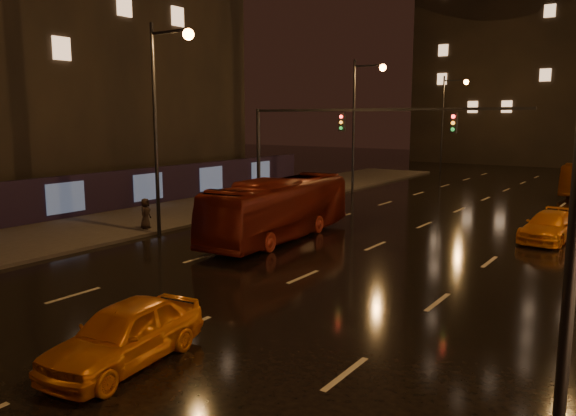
{
  "coord_description": "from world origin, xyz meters",
  "views": [
    {
      "loc": [
        10.61,
        -6.53,
        5.69
      ],
      "look_at": [
        -0.55,
        9.84,
        2.5
      ],
      "focal_mm": 35.0,
      "sensor_mm": 36.0,
      "label": 1
    }
  ],
  "objects_px": {
    "pedestrian_c": "(145,214)",
    "bus_red": "(279,209)",
    "taxi_far": "(550,227)",
    "taxi_near": "(125,334)"
  },
  "relations": [
    {
      "from": "taxi_near",
      "to": "taxi_far",
      "type": "bearing_deg",
      "value": 66.67
    },
    {
      "from": "taxi_near",
      "to": "pedestrian_c",
      "type": "xyz_separation_m",
      "value": [
        -11.5,
        10.85,
        0.19
      ]
    },
    {
      "from": "taxi_far",
      "to": "pedestrian_c",
      "type": "relative_size",
      "value": 3.0
    },
    {
      "from": "taxi_near",
      "to": "taxi_far",
      "type": "distance_m",
      "value": 20.84
    },
    {
      "from": "taxi_far",
      "to": "pedestrian_c",
      "type": "xyz_separation_m",
      "value": [
        -17.25,
        -9.19,
        0.25
      ]
    },
    {
      "from": "bus_red",
      "to": "pedestrian_c",
      "type": "bearing_deg",
      "value": -163.62
    },
    {
      "from": "bus_red",
      "to": "taxi_near",
      "type": "height_order",
      "value": "bus_red"
    },
    {
      "from": "pedestrian_c",
      "to": "bus_red",
      "type": "bearing_deg",
      "value": -89.3
    },
    {
      "from": "pedestrian_c",
      "to": "taxi_near",
      "type": "bearing_deg",
      "value": -153.93
    },
    {
      "from": "bus_red",
      "to": "taxi_near",
      "type": "bearing_deg",
      "value": -74.27
    }
  ]
}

